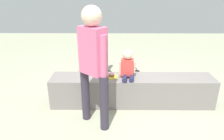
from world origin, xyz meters
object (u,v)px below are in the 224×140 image
at_px(adult_standing, 93,58).
at_px(handbag_brown_canvas, 83,78).
at_px(cake_box_white, 127,90).
at_px(party_cup_red, 138,73).
at_px(water_bottle_near_gift, 110,78).
at_px(child_seated, 128,66).
at_px(gift_bag, 166,81).
at_px(cake_plate, 112,76).
at_px(handbag_black_leather, 132,75).

distance_m(adult_standing, handbag_brown_canvas, 1.74).
bearing_deg(cake_box_white, party_cup_red, 69.88).
xyz_separation_m(water_bottle_near_gift, handbag_brown_canvas, (-0.58, -0.06, 0.03)).
bearing_deg(child_seated, party_cup_red, 75.11).
relative_size(child_seated, cake_box_white, 1.55).
relative_size(gift_bag, handbag_brown_canvas, 0.85).
xyz_separation_m(child_seated, cake_box_white, (0.03, 0.44, -0.67)).
height_order(cake_plate, water_bottle_near_gift, cake_plate).
xyz_separation_m(gift_bag, handbag_brown_canvas, (-1.75, 0.15, -0.00)).
bearing_deg(cake_box_white, handbag_black_leather, 76.19).
relative_size(party_cup_red, handbag_brown_canvas, 0.28).
distance_m(adult_standing, party_cup_red, 2.30).
height_order(cake_plate, handbag_brown_canvas, cake_plate).
height_order(child_seated, handbag_black_leather, child_seated).
xyz_separation_m(cake_plate, party_cup_red, (0.62, 1.28, -0.48)).
height_order(child_seated, party_cup_red, child_seated).
height_order(gift_bag, water_bottle_near_gift, gift_bag).
distance_m(water_bottle_near_gift, party_cup_red, 0.77).
distance_m(gift_bag, handbag_brown_canvas, 1.76).
distance_m(child_seated, cake_plate, 0.33).
bearing_deg(handbag_brown_canvas, adult_standing, -75.40).
distance_m(adult_standing, cake_plate, 0.83).
bearing_deg(child_seated, cake_plate, 174.05).
xyz_separation_m(party_cup_red, handbag_brown_canvas, (-1.23, -0.46, 0.08)).
xyz_separation_m(cake_plate, cake_box_white, (0.30, 0.41, -0.48)).
relative_size(gift_bag, party_cup_red, 3.09).
height_order(water_bottle_near_gift, party_cup_red, water_bottle_near_gift).
bearing_deg(adult_standing, water_bottle_near_gift, 81.96).
bearing_deg(cake_plate, handbag_brown_canvas, 126.85).
relative_size(adult_standing, handbag_black_leather, 5.34).
distance_m(party_cup_red, cake_box_white, 0.93).
bearing_deg(handbag_black_leather, handbag_brown_canvas, -170.01).
bearing_deg(handbag_black_leather, adult_standing, -113.10).
distance_m(child_seated, party_cup_red, 1.52).
height_order(child_seated, cake_box_white, child_seated).
bearing_deg(cake_plate, party_cup_red, 64.36).
xyz_separation_m(handbag_black_leather, handbag_brown_canvas, (-1.06, -0.19, 0.01)).
xyz_separation_m(water_bottle_near_gift, party_cup_red, (0.65, 0.40, -0.04)).
bearing_deg(handbag_black_leather, water_bottle_near_gift, -165.17).
height_order(child_seated, adult_standing, adult_standing).
relative_size(cake_box_white, handbag_black_leather, 0.96).
bearing_deg(water_bottle_near_gift, handbag_brown_canvas, -174.11).
height_order(child_seated, water_bottle_near_gift, child_seated).
xyz_separation_m(adult_standing, gift_bag, (1.38, 1.27, -0.92)).
height_order(child_seated, cake_plate, child_seated).
distance_m(cake_plate, gift_bag, 1.38).
bearing_deg(adult_standing, child_seated, 48.38).
distance_m(gift_bag, cake_box_white, 0.88).
bearing_deg(cake_plate, handbag_black_leather, 66.26).
bearing_deg(cake_plate, adult_standing, -112.02).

